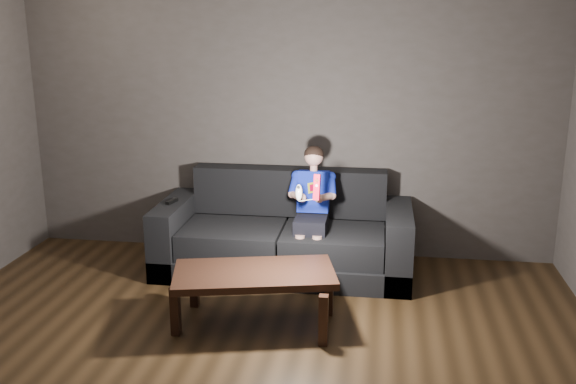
# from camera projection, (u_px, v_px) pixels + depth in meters

# --- Properties ---
(back_wall) EXTENTS (5.00, 0.04, 2.70)m
(back_wall) POSITION_uv_depth(u_px,v_px,m) (287.00, 113.00, 5.94)
(back_wall) COLOR #3E3836
(back_wall) RESTS_ON ground
(sofa) EXTENTS (2.23, 0.96, 0.86)m
(sofa) POSITION_uv_depth(u_px,v_px,m) (284.00, 240.00, 5.74)
(sofa) COLOR black
(sofa) RESTS_ON floor
(child) EXTENTS (0.41, 0.50, 1.00)m
(child) POSITION_uv_depth(u_px,v_px,m) (312.00, 199.00, 5.53)
(child) COLOR black
(child) RESTS_ON sofa
(wii_remote_red) EXTENTS (0.06, 0.08, 0.21)m
(wii_remote_red) POSITION_uv_depth(u_px,v_px,m) (317.00, 187.00, 5.10)
(wii_remote_red) COLOR red
(wii_remote_red) RESTS_ON child
(nunchuk_white) EXTENTS (0.06, 0.09, 0.14)m
(nunchuk_white) POSITION_uv_depth(u_px,v_px,m) (299.00, 192.00, 5.14)
(nunchuk_white) COLOR white
(nunchuk_white) RESTS_ON child
(wii_remote_black) EXTENTS (0.07, 0.16, 0.03)m
(wii_remote_black) POSITION_uv_depth(u_px,v_px,m) (172.00, 201.00, 5.71)
(wii_remote_black) COLOR black
(wii_remote_black) RESTS_ON sofa
(coffee_table) EXTENTS (1.27, 0.83, 0.42)m
(coffee_table) POSITION_uv_depth(u_px,v_px,m) (254.00, 278.00, 4.67)
(coffee_table) COLOR black
(coffee_table) RESTS_ON floor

